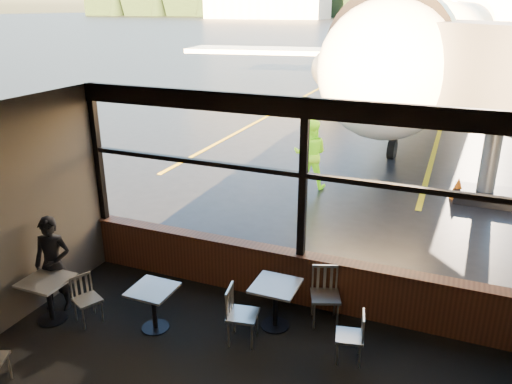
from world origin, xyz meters
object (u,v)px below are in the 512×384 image
Objects in this scene: cafe_table_left at (49,300)px; passenger at (53,264)px; cafe_table_mid at (154,309)px; chair_near_w at (243,315)px; ground_crew at (310,154)px; cone_nose at (458,188)px; chair_near_n at (325,297)px; chair_mid_w at (87,300)px; chair_near_e at (349,337)px; cafe_table_near at (275,306)px.

passenger is (-0.15, 0.33, 0.44)m from cafe_table_left.
chair_near_w reaches higher than cafe_table_mid.
ground_crew is 3.97m from cone_nose.
cafe_table_left is 7.96m from ground_crew.
chair_near_n reaches higher than cone_nose.
cafe_table_left is at bearing -87.90° from chair_near_w.
chair_near_e is at bearing 125.26° from chair_mid_w.
passenger reaches higher than cafe_table_mid.
cafe_table_left is at bearing -160.23° from cafe_table_near.
chair_near_e is at bearing -16.06° from cafe_table_near.
passenger is at bearing 84.60° from chair_near_e.
chair_near_w is 0.56× the size of passenger.
chair_near_n is (-0.55, 0.76, 0.07)m from chair_near_e.
cafe_table_near is at bearing 93.05° from ground_crew.
passenger is 7.66m from ground_crew.
passenger is at bearing -176.26° from cafe_table_mid.
cafe_table_near is 1.00× the size of cafe_table_left.
chair_mid_w is at bearing -123.16° from cone_nose.
chair_mid_w is 1.40× the size of cone_nose.
chair_near_n is at bearing 25.76° from cafe_table_mid.
cafe_table_left is (-1.66, -0.45, 0.02)m from cafe_table_mid.
chair_near_e is at bearing 10.50° from cafe_table_left.
chair_near_w is (1.41, 0.23, 0.10)m from cafe_table_mid.
chair_near_w is at bearing -13.37° from passenger.
chair_near_e reaches higher than cafe_table_mid.
chair_near_e is 4.82m from passenger.
cafe_table_left reaches higher than cone_nose.
chair_near_w reaches higher than cone_nose.
chair_near_w is 3.25m from passenger.
chair_near_n is 0.49× the size of ground_crew.
chair_near_n is (1.01, 0.94, 0.01)m from chair_near_w.
passenger is 10.01m from cone_nose.
cafe_table_mid reaches higher than cone_nose.
ground_crew is at bearing 75.33° from cafe_table_left.
ground_crew reaches higher than cafe_table_near.
cafe_table_near is at bearing -5.43° from passenger.
chair_near_w reaches higher than cafe_table_left.
chair_mid_w is 0.48× the size of passenger.
cafe_table_near is at bearing 139.22° from chair_near_w.
ground_crew reaches higher than chair_mid_w.
chair_near_e is 1.01× the size of chair_mid_w.
passenger is at bearing -127.07° from cone_nose.
chair_near_w reaches higher than chair_mid_w.
chair_near_w is at bearing 84.96° from chair_near_e.
chair_mid_w reaches higher than cone_nose.
passenger is at bearing 64.72° from ground_crew.
cafe_table_mid is at bearing -118.23° from cone_nose.
chair_near_e is 1.57m from chair_near_w.
cafe_table_left is at bearing 1.11° from chair_near_n.
chair_near_n is 1.66× the size of cone_nose.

